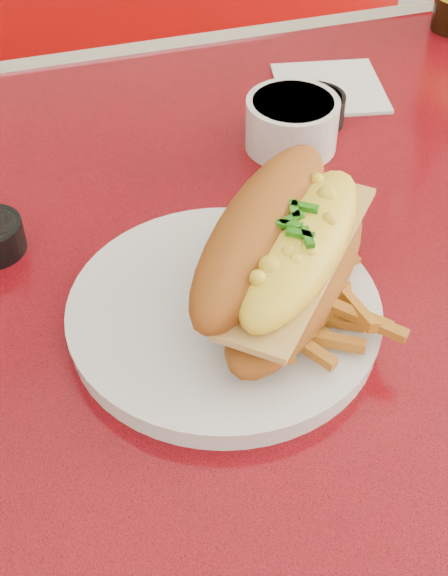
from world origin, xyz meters
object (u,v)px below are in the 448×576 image
object	(u,v)px
dinner_plate	(224,314)
fork	(252,297)
diner_table	(300,350)
sauce_cup_right	(315,107)
booth_bench_far	(148,171)
gravy_ramekin	(292,122)
mac_hoagie	(286,251)

from	to	relation	value
dinner_plate	fork	bearing A→B (deg)	9.78
diner_table	sauce_cup_right	bearing A→B (deg)	67.67
booth_bench_far	gravy_ramekin	world-z (taller)	booth_bench_far
fork	sauce_cup_right	bearing A→B (deg)	-50.07
diner_table	dinner_plate	distance (m)	0.22
booth_bench_far	sauce_cup_right	world-z (taller)	booth_bench_far
mac_hoagie	sauce_cup_right	bearing A→B (deg)	14.48
booth_bench_far	gravy_ramekin	bearing A→B (deg)	-87.21
booth_bench_far	mac_hoagie	bearing A→B (deg)	-93.75
diner_table	mac_hoagie	world-z (taller)	mac_hoagie
dinner_plate	gravy_ramekin	distance (m)	0.27
booth_bench_far	sauce_cup_right	distance (m)	0.81
diner_table	booth_bench_far	xyz separation A→B (m)	(0.00, 0.81, -0.32)
booth_bench_far	diner_table	bearing A→B (deg)	-90.00
gravy_ramekin	fork	bearing A→B (deg)	-117.75
mac_hoagie	sauce_cup_right	size ratio (longest dim) A/B	3.75
booth_bench_far	dinner_plate	bearing A→B (deg)	-97.07
diner_table	mac_hoagie	size ratio (longest dim) A/B	4.87
dinner_plate	mac_hoagie	distance (m)	0.07
mac_hoagie	fork	size ratio (longest dim) A/B	1.65
diner_table	booth_bench_far	size ratio (longest dim) A/B	1.03
diner_table	dinner_plate	xyz separation A→B (m)	(-0.11, -0.08, 0.17)
diner_table	sauce_cup_right	distance (m)	0.26
dinner_plate	fork	distance (m)	0.03
gravy_ramekin	diner_table	bearing A→B (deg)	-102.73
booth_bench_far	dinner_plate	distance (m)	1.03
mac_hoagie	sauce_cup_right	distance (m)	0.30
fork	diner_table	bearing A→B (deg)	-65.46
sauce_cup_right	dinner_plate	bearing A→B (deg)	-124.99
fork	sauce_cup_right	world-z (taller)	sauce_cup_right
diner_table	gravy_ramekin	world-z (taller)	gravy_ramekin
booth_bench_far	mac_hoagie	distance (m)	1.05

